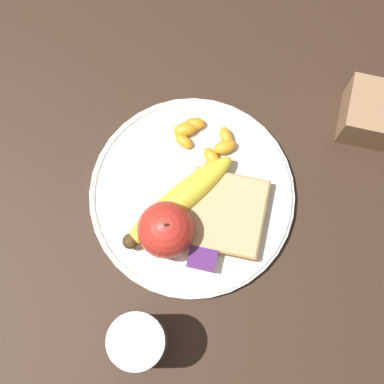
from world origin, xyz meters
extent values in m
plane|color=#332116|center=(0.00, 0.00, 0.00)|extent=(3.00, 3.00, 0.00)
cylinder|color=silver|center=(0.00, 0.00, 0.01)|extent=(0.29, 0.29, 0.01)
torus|color=silver|center=(0.00, 0.00, 0.01)|extent=(0.28, 0.28, 0.01)
cylinder|color=silver|center=(0.21, -0.02, 0.05)|extent=(0.07, 0.07, 0.11)
cylinder|color=orange|center=(0.21, -0.02, 0.04)|extent=(0.06, 0.06, 0.08)
sphere|color=red|center=(0.06, -0.02, 0.05)|extent=(0.08, 0.08, 0.08)
cylinder|color=brown|center=(0.06, -0.02, 0.09)|extent=(0.00, 0.00, 0.01)
ellipsoid|color=yellow|center=(0.01, -0.01, 0.03)|extent=(0.17, 0.14, 0.04)
sphere|color=#473319|center=(0.08, -0.07, 0.03)|extent=(0.02, 0.02, 0.02)
cube|color=olive|center=(0.02, 0.05, 0.02)|extent=(0.11, 0.11, 0.02)
cube|color=tan|center=(0.02, 0.05, 0.02)|extent=(0.11, 0.10, 0.02)
cube|color=silver|center=(-0.03, -0.05, 0.01)|extent=(0.04, 0.14, 0.00)
cube|color=silver|center=(-0.01, 0.05, 0.01)|extent=(0.04, 0.06, 0.00)
cube|color=white|center=(0.08, 0.03, 0.02)|extent=(0.04, 0.04, 0.02)
cube|color=#4C1E60|center=(0.08, 0.03, 0.03)|extent=(0.05, 0.04, 0.00)
ellipsoid|color=orange|center=(-0.07, -0.03, 0.02)|extent=(0.03, 0.03, 0.02)
ellipsoid|color=orange|center=(-0.09, 0.03, 0.02)|extent=(0.03, 0.03, 0.02)
ellipsoid|color=orange|center=(-0.10, -0.02, 0.02)|extent=(0.03, 0.03, 0.02)
ellipsoid|color=orange|center=(-0.09, -0.03, 0.02)|extent=(0.04, 0.04, 0.02)
ellipsoid|color=orange|center=(-0.06, 0.02, 0.02)|extent=(0.03, 0.03, 0.02)
ellipsoid|color=orange|center=(-0.08, 0.03, 0.02)|extent=(0.03, 0.04, 0.02)
ellipsoid|color=orange|center=(-0.04, 0.01, 0.02)|extent=(0.03, 0.02, 0.01)
cube|color=#93704C|center=(-0.16, 0.22, 0.04)|extent=(0.08, 0.08, 0.07)
camera|label=1|loc=(0.19, 0.04, 0.89)|focal=60.00mm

